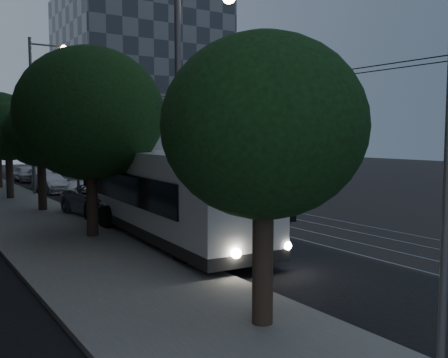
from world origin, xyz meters
TOP-DOWN VIEW (x-y plane):
  - ground at (0.00, 0.00)m, footprint 120.00×120.00m
  - tram_rails at (2.50, 20.00)m, footprint 4.52×90.00m
  - overhead_wires at (-4.97, 20.00)m, footprint 2.23×90.00m
  - building_distant_right at (18.00, 55.00)m, footprint 22.00×18.00m
  - trolleybus at (-4.10, 3.10)m, footprint 3.58×13.39m
  - pickup_silver at (-4.16, 8.75)m, footprint 3.58×6.54m
  - car_white_a at (-3.42, 16.64)m, footprint 2.64×4.07m
  - car_white_b at (-3.65, 21.80)m, footprint 2.45×4.79m
  - car_white_c at (-2.72, 29.00)m, footprint 1.74×3.97m
  - car_white_d at (-3.42, 31.70)m, footprint 1.66×4.11m
  - tree_0 at (-6.50, -6.68)m, footprint 4.21×4.21m
  - tree_1 at (-6.50, 4.27)m, footprint 5.70×5.70m
  - tree_2 at (-6.50, 12.41)m, footprint 3.84×3.84m
  - tree_3 at (-7.00, 18.74)m, footprint 4.05×4.05m
  - streetlamp_near at (-5.00, -0.90)m, footprint 2.21×0.44m
  - streetlamp_far at (-4.78, 20.28)m, footprint 2.53×0.44m

SIDE VIEW (x-z plane):
  - ground at x=0.00m, z-range 0.00..0.00m
  - tram_rails at x=2.50m, z-range 0.00..0.02m
  - car_white_c at x=-2.72m, z-range 0.00..1.27m
  - car_white_a at x=-3.42m, z-range 0.00..1.29m
  - car_white_b at x=-3.65m, z-range 0.00..1.33m
  - car_white_d at x=-3.42m, z-range 0.00..1.40m
  - pickup_silver at x=-4.16m, z-range 0.00..1.74m
  - trolleybus at x=-4.10m, z-range -0.98..4.65m
  - overhead_wires at x=-4.97m, z-range 0.47..6.47m
  - tree_2 at x=-6.50m, z-range 1.19..7.08m
  - tree_0 at x=-6.50m, z-range 1.16..7.31m
  - tree_3 at x=-7.00m, z-range 1.23..7.37m
  - tree_1 at x=-6.50m, z-range 1.17..8.65m
  - streetlamp_near at x=-5.00m, z-range 0.98..9.98m
  - streetlamp_far at x=-4.78m, z-range 1.05..11.57m
  - building_distant_right at x=18.00m, z-range 0.00..24.00m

